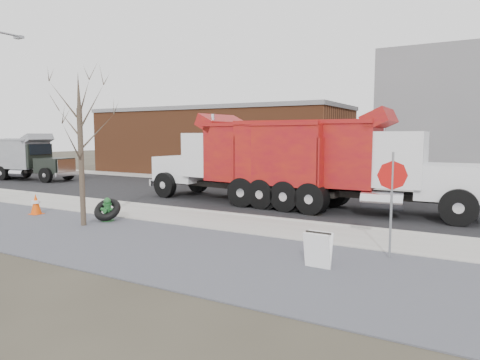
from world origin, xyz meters
The scene contains 16 objects.
ground centered at (0.00, 0.00, 0.00)m, with size 120.00×120.00×0.00m, color #383328.
gravel_verge centered at (0.00, -3.50, 0.01)m, with size 60.00×5.00×0.03m, color slate.
sidewalk centered at (0.00, 0.25, 0.03)m, with size 60.00×2.50×0.06m, color #9E9B93.
curb centered at (0.00, 1.55, 0.06)m, with size 60.00×0.15×0.11m, color #9E9B93.
road centered at (0.00, 6.30, 0.01)m, with size 60.00×9.40×0.02m, color black.
far_sidewalk centered at (0.00, 12.00, 0.03)m, with size 60.00×2.00×0.06m, color #9E9B93.
building_brick centered at (-10.00, 17.00, 2.65)m, with size 20.20×8.20×5.30m.
bare_tree centered at (-3.20, -2.60, 3.30)m, with size 3.20×3.20×5.20m.
fire_hydrant centered at (-3.05, -1.65, 0.40)m, with size 0.50×0.49×0.88m.
truck_tire centered at (-3.10, -1.61, 0.43)m, with size 1.20×1.15×0.85m.
stop_sign centered at (6.67, -1.52, 1.84)m, with size 0.70×0.28×2.70m.
sandwich_board centered at (5.36, -3.16, 0.46)m, with size 0.63×0.40×0.86m.
traffic_cone_near centered at (-6.49, -2.08, 0.42)m, with size 0.43×0.43×0.83m.
dump_truck_red_a centered at (3.57, 4.74, 2.07)m, with size 10.30×3.08×4.08m.
dump_truck_red_b centered at (-0.75, 4.73, 2.04)m, with size 9.76×3.70×4.02m.
dump_truck_grey centered at (-19.02, 5.84, 1.61)m, with size 7.08×2.92×3.14m.
Camera 1 is at (8.55, -12.50, 3.12)m, focal length 32.00 mm.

